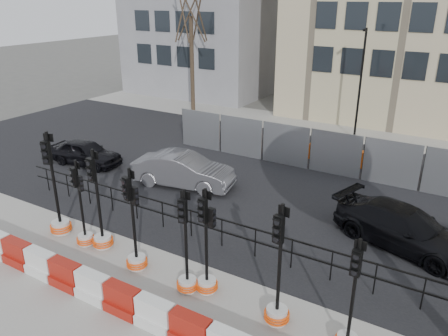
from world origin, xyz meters
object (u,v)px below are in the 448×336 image
Objects in this scene: traffic_signal_h at (349,328)px; car_a at (86,153)px; traffic_signal_a at (59,213)px; traffic_signal_d at (135,246)px; car_c at (404,228)px.

traffic_signal_h reaches higher than car_a.
traffic_signal_a reaches higher than traffic_signal_h.
traffic_signal_h is at bearing 15.68° from traffic_signal_d.
traffic_signal_a is at bearing -178.48° from traffic_signal_h.
car_c is at bearing -94.91° from car_a.
traffic_signal_a is 3.63m from traffic_signal_d.
traffic_signal_a reaches higher than traffic_signal_d.
traffic_signal_h is at bearing -115.56° from car_a.
traffic_signal_d is at bearing -176.92° from traffic_signal_h.
traffic_signal_h reaches higher than car_c.
car_a is at bearing 108.20° from car_c.
traffic_signal_h is (9.91, -0.21, -0.15)m from traffic_signal_a.
traffic_signal_d is 9.43m from car_a.
car_a is 0.75× the size of car_c.
car_c is at bearing 90.04° from traffic_signal_h.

